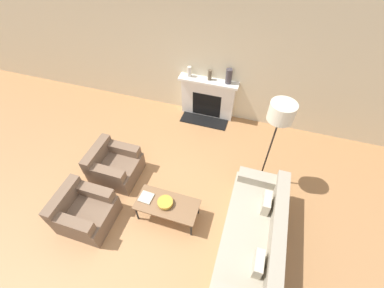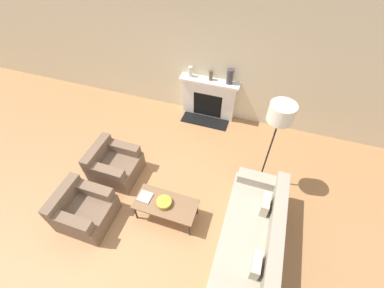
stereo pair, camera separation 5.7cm
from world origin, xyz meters
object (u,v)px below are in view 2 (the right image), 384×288
object	(u,v)px
armchair_near	(83,210)
floor_lamp	(279,120)
fireplace	(209,99)
book	(145,197)
mantel_vase_left	(190,71)
armchair_far	(114,165)
coffee_table	(166,205)
mantel_vase_center_left	(211,75)
mantel_vase_center_right	(230,77)
bowl	(164,202)
couch	(252,238)

from	to	relation	value
armchair_near	floor_lamp	distance (m)	3.57
fireplace	book	distance (m)	2.92
mantel_vase_left	armchair_far	bearing A→B (deg)	-108.55
coffee_table	mantel_vase_center_left	xyz separation A→B (m)	(-0.06, 2.92, 0.75)
coffee_table	mantel_vase_center_right	distance (m)	3.05
fireplace	bowl	distance (m)	2.91
couch	book	xyz separation A→B (m)	(-1.87, 0.09, 0.13)
mantel_vase_left	mantel_vase_center_left	world-z (taller)	mantel_vase_left
mantel_vase_center_left	book	bearing A→B (deg)	-96.30
floor_lamp	mantel_vase_center_left	world-z (taller)	floor_lamp
fireplace	floor_lamp	xyz separation A→B (m)	(1.53, -1.62, 1.12)
fireplace	coffee_table	size ratio (longest dim) A/B	1.29
armchair_near	mantel_vase_left	size ratio (longest dim) A/B	3.58
armchair_far	book	size ratio (longest dim) A/B	3.65
mantel_vase_center_right	mantel_vase_center_left	bearing A→B (deg)	180.00
couch	floor_lamp	world-z (taller)	floor_lamp
armchair_far	mantel_vase_left	distance (m)	2.65
fireplace	mantel_vase_center_left	xyz separation A→B (m)	(0.01, 0.02, 0.64)
couch	mantel_vase_left	world-z (taller)	mantel_vase_left
bowl	book	size ratio (longest dim) A/B	1.12
fireplace	mantel_vase_center_left	size ratio (longest dim) A/B	5.89
couch	book	bearing A→B (deg)	-92.60
fireplace	bowl	world-z (taller)	fireplace
couch	mantel_vase_left	size ratio (longest dim) A/B	9.09
armchair_near	floor_lamp	bearing A→B (deg)	-57.60
mantel_vase_center_right	book	bearing A→B (deg)	-104.40
fireplace	couch	bearing A→B (deg)	-62.38
coffee_table	mantel_vase_left	size ratio (longest dim) A/B	4.49
fireplace	mantel_vase_center_right	size ratio (longest dim) A/B	4.12
book	floor_lamp	distance (m)	2.54
couch	armchair_near	xyz separation A→B (m)	(-2.82, -0.41, -0.02)
armchair_far	mantel_vase_center_right	size ratio (longest dim) A/B	2.54
armchair_near	book	bearing A→B (deg)	-62.48
fireplace	mantel_vase_left	distance (m)	0.79
armchair_near	mantel_vase_left	bearing A→B (deg)	-13.17
armchair_near	coffee_table	xyz separation A→B (m)	(1.33, 0.49, 0.10)
bowl	mantel_vase_left	size ratio (longest dim) A/B	1.10
book	coffee_table	bearing A→B (deg)	1.90
coffee_table	book	bearing A→B (deg)	179.14
armchair_near	mantel_vase_center_right	world-z (taller)	mantel_vase_center_right
armchair_near	book	size ratio (longest dim) A/B	3.65
floor_lamp	mantel_vase_left	distance (m)	2.63
mantel_vase_left	mantel_vase_center_left	distance (m)	0.48
armchair_far	mantel_vase_center_left	size ratio (longest dim) A/B	3.63
floor_lamp	mantel_vase_center_left	bearing A→B (deg)	132.89
floor_lamp	mantel_vase_center_right	world-z (taller)	floor_lamp
armchair_near	mantel_vase_center_left	world-z (taller)	mantel_vase_center_left
armchair_far	bowl	size ratio (longest dim) A/B	3.27
armchair_near	coffee_table	world-z (taller)	armchair_near
mantel_vase_center_right	fireplace	bearing A→B (deg)	-177.98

